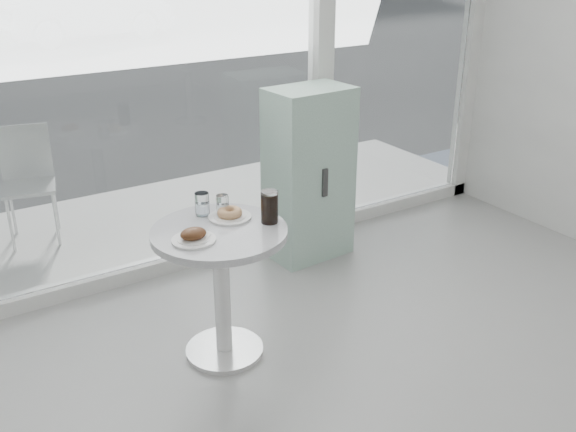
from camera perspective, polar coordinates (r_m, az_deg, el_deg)
storefront at (r=4.32m, az=-6.40°, el=17.31°), size 5.00×0.14×3.00m
main_table at (r=3.46m, az=-6.00°, el=-4.49°), size 0.72×0.72×0.77m
patio_deck at (r=5.44m, az=-10.04°, el=-0.06°), size 5.60×1.60×0.05m
mint_cabinet at (r=4.57m, az=1.85°, el=3.72°), size 0.60×0.42×1.24m
patio_chair at (r=5.16m, az=-22.13°, el=3.28°), size 0.44×0.44×0.85m
car_silver at (r=15.82m, az=-17.65°, el=16.97°), size 4.16×2.17×1.30m
plate_fritter at (r=3.24m, az=-8.35°, el=-1.76°), size 0.22×0.22×0.07m
plate_donut at (r=3.49m, az=-5.20°, el=0.14°), size 0.23×0.23×0.06m
water_tumbler_a at (r=3.53m, az=-7.63°, el=0.96°), size 0.08×0.08×0.13m
water_tumbler_b at (r=3.53m, az=-5.84°, el=0.89°), size 0.07×0.07×0.11m
cola_glass at (r=3.40m, az=-1.67°, el=0.77°), size 0.09×0.09×0.18m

